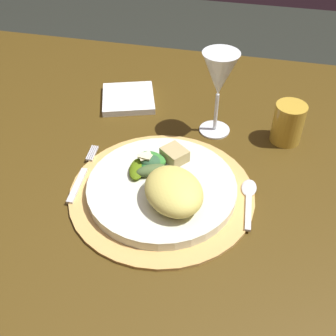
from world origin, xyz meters
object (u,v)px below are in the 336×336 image
at_px(spoon, 249,195).
at_px(napkin, 128,98).
at_px(wine_glass, 219,77).
at_px(dining_table, 148,220).
at_px(fork, 82,176).
at_px(dinner_plate, 162,188).
at_px(amber_tumbler, 288,123).

xyz_separation_m(spoon, napkin, (-0.31, 0.26, -0.00)).
xyz_separation_m(spoon, wine_glass, (-0.09, 0.19, 0.12)).
relative_size(dining_table, fork, 8.70).
distance_m(dinner_plate, wine_glass, 0.25).
height_order(dining_table, fork, fork).
bearing_deg(dinner_plate, fork, 178.87).
distance_m(dining_table, fork, 0.22).
bearing_deg(spoon, wine_glass, 115.31).
distance_m(fork, napkin, 0.29).
distance_m(spoon, napkin, 0.41).
height_order(dining_table, amber_tumbler, amber_tumbler).
bearing_deg(spoon, amber_tumbler, 72.53).
relative_size(napkin, wine_glass, 0.70).
height_order(spoon, napkin, napkin).
xyz_separation_m(dining_table, fork, (-0.11, -0.07, 0.17)).
relative_size(fork, wine_glass, 0.87).
bearing_deg(fork, napkin, 88.96).
height_order(dining_table, wine_glass, wine_glass).
height_order(napkin, wine_glass, wine_glass).
relative_size(napkin, amber_tumbler, 1.48).
height_order(dinner_plate, amber_tumbler, amber_tumbler).
relative_size(spoon, amber_tumbler, 1.45).
height_order(dining_table, spoon, spoon).
relative_size(fork, amber_tumbler, 1.84).
bearing_deg(napkin, dinner_plate, -61.97).
xyz_separation_m(dinner_plate, napkin, (-0.15, 0.29, -0.01)).
xyz_separation_m(dinner_plate, fork, (-0.16, 0.00, -0.01)).
height_order(fork, spoon, spoon).
bearing_deg(amber_tumbler, napkin, 169.17).
xyz_separation_m(fork, amber_tumbler, (0.38, 0.21, 0.03)).
bearing_deg(napkin, wine_glass, -18.16).
bearing_deg(wine_glass, napkin, 161.84).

